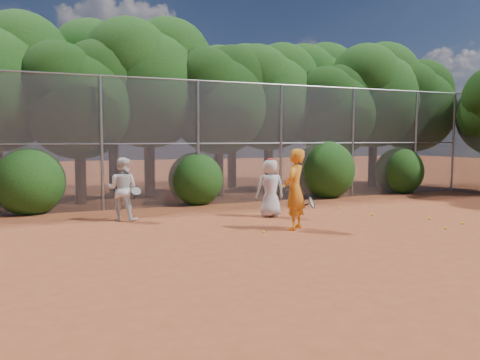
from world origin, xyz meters
name	(u,v)px	position (x,y,z in m)	size (l,w,h in m)	color
ground	(327,239)	(0.00, 0.00, 0.00)	(80.00, 80.00, 0.00)	brown
fence_back	(224,142)	(-0.12, 6.00, 2.05)	(20.05, 0.09, 4.03)	gray
tree_2	(80,95)	(-4.45, 7.83, 3.58)	(3.99, 3.47, 5.47)	black
tree_3	(150,77)	(-1.94, 8.84, 4.40)	(4.89, 4.26, 6.70)	black
tree_4	(219,96)	(0.55, 8.24, 3.76)	(4.19, 3.64, 5.73)	black
tree_5	(270,93)	(3.06, 9.04, 4.05)	(4.51, 3.92, 6.17)	black
tree_6	(335,107)	(5.55, 8.03, 3.47)	(3.86, 3.36, 5.29)	black
tree_7	(375,91)	(8.06, 8.64, 4.28)	(4.77, 4.14, 6.53)	black
tree_8	(414,102)	(10.05, 8.34, 3.82)	(4.25, 3.70, 5.82)	black
tree_10	(113,77)	(-2.93, 11.05, 4.63)	(5.15, 4.48, 7.06)	black
tree_11	(233,92)	(2.06, 10.64, 4.16)	(4.64, 4.03, 6.35)	black
tree_12	(315,90)	(6.56, 11.24, 4.51)	(5.02, 4.37, 6.88)	black
bush_0	(30,179)	(-6.00, 6.30, 1.00)	(2.00, 2.00, 2.00)	#164010
bush_1	(196,177)	(-1.00, 6.30, 0.90)	(1.80, 1.80, 1.80)	#164010
bush_2	(325,167)	(4.00, 6.30, 1.10)	(2.20, 2.20, 2.20)	#164010
bush_3	(399,169)	(7.50, 6.30, 0.95)	(1.90, 1.90, 1.90)	#164010
player_yellow	(295,189)	(-0.16, 1.17, 0.96)	(0.92, 0.81, 1.92)	orange
player_teen	(270,188)	(0.13, 3.04, 0.81)	(0.85, 0.63, 1.63)	silver
player_white	(123,189)	(-3.71, 4.00, 0.83)	(1.02, 0.96, 1.66)	white
ball_0	(429,219)	(3.81, 0.95, 0.03)	(0.07, 0.07, 0.07)	#CCE429
ball_1	(372,215)	(2.81, 2.05, 0.03)	(0.07, 0.07, 0.07)	#CCE429
ball_2	(446,228)	(3.17, -0.21, 0.03)	(0.07, 0.07, 0.07)	#CCE429
ball_3	(463,223)	(4.06, 0.10, 0.03)	(0.07, 0.07, 0.07)	#CCE429
ball_4	(263,232)	(-1.02, 1.07, 0.03)	(0.07, 0.07, 0.07)	#CCE429
ball_5	(339,208)	(2.72, 3.53, 0.03)	(0.07, 0.07, 0.07)	#CCE429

